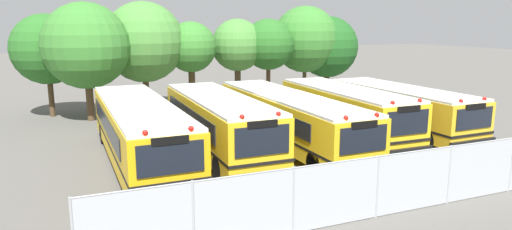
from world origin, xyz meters
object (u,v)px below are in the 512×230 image
tree_0 (45,48)px  tree_7 (327,45)px  tree_1 (86,46)px  school_bus_4 (400,108)px  tree_5 (270,44)px  tree_4 (238,45)px  school_bus_0 (139,130)px  school_bus_1 (219,123)px  tree_3 (192,46)px  school_bus_2 (288,118)px  tree_2 (142,42)px  tree_6 (305,39)px  school_bus_3 (345,111)px

tree_0 → tree_7: size_ratio=1.01×
tree_1 → tree_7: (17.65, 2.53, -0.40)m
school_bus_4 → tree_5: tree_5 is taller
tree_4 → school_bus_0: bearing=-127.0°
school_bus_1 → tree_1: size_ratio=1.43×
tree_1 → tree_3: (6.61, 1.37, -0.21)m
tree_5 → tree_3: bearing=-179.2°
school_bus_2 → tree_1: size_ratio=1.70×
tree_2 → tree_6: (12.19, 0.78, -0.04)m
school_bus_4 → tree_4: (-4.55, 11.63, 2.82)m
school_bus_3 → tree_5: tree_5 is taller
school_bus_0 → school_bus_2: 6.75m
tree_1 → tree_7: bearing=8.2°
school_bus_2 → tree_3: size_ratio=2.02×
school_bus_0 → tree_2: size_ratio=1.64×
tree_4 → tree_5: size_ratio=1.00×
tree_0 → tree_2: bearing=-4.4°
school_bus_3 → tree_5: (1.00, 11.09, 2.79)m
school_bus_2 → school_bus_3: (3.17, 0.12, 0.05)m
tree_3 → tree_7: tree_7 is taller
school_bus_4 → tree_1: (-14.65, 9.67, 3.02)m
tree_1 → tree_4: 10.29m
school_bus_1 → tree_6: size_ratio=1.42×
school_bus_2 → school_bus_1: bearing=1.3°
school_bus_0 → tree_2: bearing=-101.1°
tree_4 → tree_6: 5.59m
school_bus_2 → tree_6: (7.56, 12.19, 3.09)m
school_bus_1 → tree_0: bearing=-59.5°
school_bus_3 → tree_6: tree_6 is taller
school_bus_0 → tree_7: size_ratio=1.87×
tree_6 → school_bus_1: bearing=-131.7°
school_bus_0 → school_bus_3: size_ratio=1.23×
tree_0 → tree_5: size_ratio=1.04×
school_bus_4 → tree_3: tree_3 is taller
tree_3 → tree_6: bearing=6.7°
school_bus_1 → school_bus_4: 9.96m
tree_4 → tree_1: bearing=-169.0°
tree_3 → tree_7: (11.04, 1.16, -0.19)m
school_bus_0 → tree_6: 18.98m
school_bus_4 → tree_2: (-11.19, 11.32, 3.15)m
school_bus_2 → tree_2: bearing=-68.3°
school_bus_1 → tree_0: tree_0 is taller
tree_1 → tree_6: size_ratio=0.99×
school_bus_2 → school_bus_3: size_ratio=1.25×
school_bus_4 → school_bus_1: bearing=0.1°
tree_0 → tree_5: 14.49m
tree_3 → tree_5: (5.66, 0.08, 0.05)m
school_bus_2 → tree_4: (2.00, 11.72, 2.80)m
school_bus_0 → tree_4: bearing=-127.4°
school_bus_2 → tree_4: 12.22m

